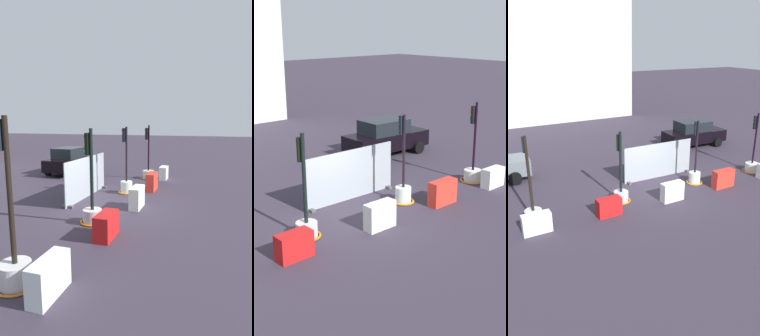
% 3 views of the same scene
% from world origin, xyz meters
% --- Properties ---
extents(ground_plane, '(120.00, 120.00, 0.00)m').
position_xyz_m(ground_plane, '(0.00, 0.00, 0.00)').
color(ground_plane, '#362E3B').
extents(traffic_light_0, '(0.89, 0.89, 3.58)m').
position_xyz_m(traffic_light_0, '(-5.97, -0.12, 0.61)').
color(traffic_light_0, silver).
rests_on(traffic_light_0, ground_plane).
extents(traffic_light_1, '(0.87, 0.87, 3.25)m').
position_xyz_m(traffic_light_1, '(-2.09, -0.10, 0.54)').
color(traffic_light_1, beige).
rests_on(traffic_light_1, ground_plane).
extents(traffic_light_2, '(0.82, 0.82, 3.23)m').
position_xyz_m(traffic_light_2, '(2.13, 0.02, 0.54)').
color(traffic_light_2, silver).
rests_on(traffic_light_2, ground_plane).
extents(traffic_light_3, '(0.98, 0.98, 3.26)m').
position_xyz_m(traffic_light_3, '(5.93, -0.18, 0.46)').
color(traffic_light_3, beige).
rests_on(traffic_light_3, ground_plane).
extents(construction_barrier_0, '(1.09, 0.41, 0.80)m').
position_xyz_m(construction_barrier_0, '(-6.04, -1.00, 0.40)').
color(construction_barrier_0, white).
rests_on(construction_barrier_0, ground_plane).
extents(construction_barrier_1, '(1.04, 0.49, 0.77)m').
position_xyz_m(construction_barrier_1, '(-3.10, -1.04, 0.39)').
color(construction_barrier_1, red).
rests_on(construction_barrier_1, ground_plane).
extents(construction_barrier_2, '(1.06, 0.42, 0.88)m').
position_xyz_m(construction_barrier_2, '(-0.01, -1.12, 0.44)').
color(construction_barrier_2, white).
rests_on(construction_barrier_2, ground_plane).
extents(construction_barrier_3, '(1.15, 0.43, 0.90)m').
position_xyz_m(construction_barrier_3, '(3.05, -1.05, 0.45)').
color(construction_barrier_3, red).
rests_on(construction_barrier_3, ground_plane).
extents(car_black_sedan, '(4.28, 2.24, 1.75)m').
position_xyz_m(car_black_sedan, '(6.10, 5.30, 0.86)').
color(car_black_sedan, black).
rests_on(car_black_sedan, ground_plane).
extents(building_main_facade, '(18.59, 6.42, 11.84)m').
position_xyz_m(building_main_facade, '(-1.88, 19.23, 5.95)').
color(building_main_facade, silver).
rests_on(building_main_facade, ground_plane).
extents(site_fence_panel, '(4.00, 0.50, 1.86)m').
position_xyz_m(site_fence_panel, '(0.93, 1.56, 0.89)').
color(site_fence_panel, '#98A1A8').
rests_on(site_fence_panel, ground_plane).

